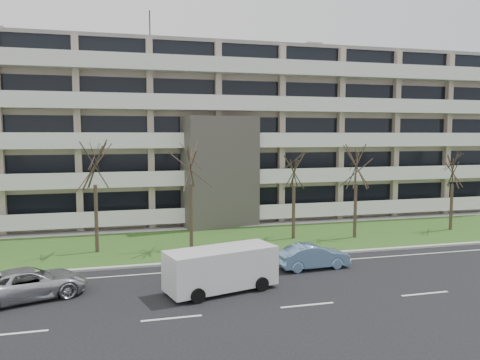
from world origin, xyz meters
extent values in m
plane|color=black|center=(0.00, 0.00, 0.00)|extent=(160.00, 160.00, 0.00)
cube|color=#30531B|center=(0.00, 13.00, 0.03)|extent=(90.00, 10.00, 0.06)
cube|color=#B2B2AD|center=(0.00, 8.00, 0.06)|extent=(90.00, 0.35, 0.12)
cube|color=#B2B2AD|center=(0.00, 18.50, 0.04)|extent=(90.00, 2.00, 0.08)
cube|color=white|center=(0.00, 6.50, 0.01)|extent=(90.00, 0.12, 0.01)
cube|color=#B8A48F|center=(0.00, 25.50, 7.50)|extent=(60.00, 12.00, 15.00)
cube|color=gray|center=(0.00, 25.50, 15.15)|extent=(60.50, 12.50, 0.30)
cube|color=#4C4742|center=(0.00, 18.50, 4.50)|extent=(6.39, 3.69, 9.00)
cube|color=black|center=(0.00, 18.30, 2.00)|extent=(4.92, 1.19, 3.50)
cylinder|color=black|center=(-5.00, 25.50, 17.00)|extent=(0.10, 0.10, 3.50)
cube|color=black|center=(0.00, 19.48, 2.10)|extent=(58.00, 0.10, 1.80)
cube|color=white|center=(0.00, 18.80, 0.60)|extent=(58.00, 1.40, 0.22)
cube|color=white|center=(0.00, 18.15, 1.20)|extent=(58.00, 0.08, 1.00)
cube|color=black|center=(0.00, 19.48, 5.10)|extent=(58.00, 0.10, 1.80)
cube|color=white|center=(0.00, 18.80, 3.60)|extent=(58.00, 1.40, 0.22)
cube|color=white|center=(0.00, 18.15, 4.20)|extent=(58.00, 0.08, 1.00)
cube|color=black|center=(0.00, 19.48, 8.10)|extent=(58.00, 0.10, 1.80)
cube|color=white|center=(0.00, 18.80, 6.60)|extent=(58.00, 1.40, 0.22)
cube|color=white|center=(0.00, 18.15, 7.20)|extent=(58.00, 0.08, 1.00)
cube|color=black|center=(0.00, 19.48, 11.10)|extent=(58.00, 0.10, 1.80)
cube|color=white|center=(0.00, 18.80, 9.60)|extent=(58.00, 1.40, 0.22)
cube|color=white|center=(0.00, 18.15, 10.20)|extent=(58.00, 0.08, 1.00)
cube|color=black|center=(0.00, 19.48, 14.10)|extent=(58.00, 0.10, 1.80)
cube|color=white|center=(0.00, 18.80, 12.60)|extent=(58.00, 1.40, 0.22)
cube|color=white|center=(0.00, 18.15, 13.20)|extent=(58.00, 0.08, 1.00)
imported|color=#B1B3B8|center=(-12.08, 4.00, 0.71)|extent=(5.57, 3.82, 1.42)
imported|color=#7EADDC|center=(2.54, 5.33, 0.69)|extent=(4.24, 1.71, 1.37)
cube|color=silver|center=(-3.30, 2.85, 1.14)|extent=(5.69, 3.29, 1.89)
cube|color=black|center=(-3.30, 2.85, 1.69)|extent=(5.27, 3.05, 0.69)
cube|color=silver|center=(-0.85, 3.50, 0.99)|extent=(0.82, 1.91, 1.19)
cylinder|color=black|center=(-4.68, 1.46, 0.35)|extent=(0.74, 0.42, 0.69)
cylinder|color=black|center=(-5.19, 3.38, 0.35)|extent=(0.74, 0.42, 0.69)
cylinder|color=black|center=(-1.42, 2.32, 0.35)|extent=(0.74, 0.42, 0.69)
cylinder|color=black|center=(-1.92, 4.24, 0.35)|extent=(0.74, 0.42, 0.69)
cylinder|color=#382B21|center=(-9.46, 11.99, 2.19)|extent=(0.24, 0.24, 4.38)
cylinder|color=#382B21|center=(-3.47, 11.43, 2.16)|extent=(0.24, 0.24, 4.32)
cylinder|color=#382B21|center=(4.12, 12.54, 1.94)|extent=(0.24, 0.24, 3.88)
cylinder|color=#382B21|center=(8.60, 11.77, 2.00)|extent=(0.24, 0.24, 4.00)
cylinder|color=#382B21|center=(17.30, 12.41, 1.83)|extent=(0.24, 0.24, 3.66)
camera|label=1|loc=(-7.90, -18.72, 7.54)|focal=35.00mm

